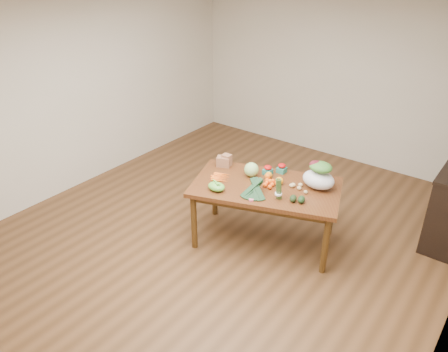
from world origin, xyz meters
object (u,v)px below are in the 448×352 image
Objects in this scene: paper_bag at (224,160)px; asparagus_bundle at (279,189)px; salad_bag at (319,176)px; dining_table at (265,213)px; mandarin_cluster at (270,182)px; kale_bunch at (254,190)px; cabbage at (251,170)px.

paper_bag is 0.98m from asparagus_bundle.
dining_table is at bearing -147.98° from salad_bag.
asparagus_bundle reaches higher than paper_bag.
mandarin_cluster is (0.71, -0.08, -0.03)m from paper_bag.
salad_bag reaches higher than mandarin_cluster.
paper_bag is 0.79m from kale_bunch.
mandarin_cluster is 0.50× the size of salad_bag.
asparagus_bundle is (0.94, -0.27, 0.05)m from paper_bag.
dining_table is 0.53m from cabbage.
kale_bunch reaches higher than mandarin_cluster.
kale_bunch is (0.28, -0.37, -0.00)m from cabbage.
salad_bag is at bearing 32.01° from mandarin_cluster.
paper_bag is (-0.68, 0.10, 0.45)m from dining_table.
dining_table is 4.10× the size of kale_bunch.
dining_table is 6.55× the size of asparagus_bundle.
cabbage reaches higher than dining_table.
cabbage reaches higher than mandarin_cluster.
kale_bunch is 0.75m from salad_bag.
paper_bag reaches higher than mandarin_cluster.
dining_table is at bearing 74.19° from kale_bunch.
kale_bunch is at bearing -105.81° from dining_table.
cabbage is 0.58m from asparagus_bundle.
mandarin_cluster is at bearing -147.99° from salad_bag.
salad_bag reaches higher than dining_table.
salad_bag is (0.74, 0.22, 0.06)m from cabbage.
cabbage reaches higher than paper_bag.
asparagus_bundle is (0.24, 0.11, 0.05)m from kale_bunch.
kale_bunch is at bearing -128.44° from salad_bag.
kale_bunch is at bearing -28.84° from paper_bag.
cabbage is at bearing 133.66° from asparagus_bundle.
paper_bag is at bearing 173.96° from mandarin_cluster.
mandarin_cluster is 0.45× the size of kale_bunch.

